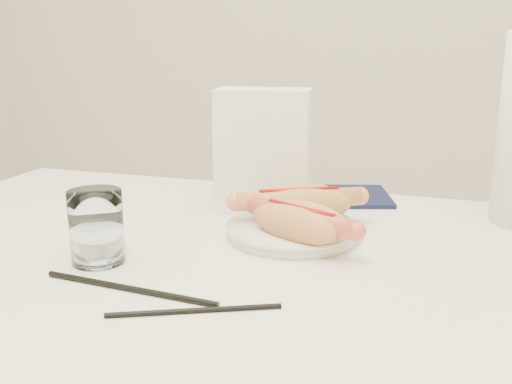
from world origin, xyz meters
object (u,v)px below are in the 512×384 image
(plate, at_px, (293,232))
(hotdog_right, at_px, (301,222))
(hotdog_left, at_px, (299,204))
(table, at_px, (231,299))
(water_glass, at_px, (96,227))
(napkin_box, at_px, (264,151))

(plate, bearing_deg, hotdog_right, -63.28)
(plate, xyz_separation_m, hotdog_left, (-0.00, 0.04, 0.03))
(table, relative_size, water_glass, 12.51)
(plate, height_order, napkin_box, napkin_box)
(table, distance_m, hotdog_right, 0.14)
(water_glass, bearing_deg, hotdog_left, 44.16)
(hotdog_left, xyz_separation_m, water_glass, (-0.22, -0.21, 0.01))
(water_glass, bearing_deg, napkin_box, 65.73)
(plate, bearing_deg, table, -119.49)
(hotdog_left, relative_size, water_glass, 1.91)
(water_glass, xyz_separation_m, napkin_box, (0.13, 0.30, 0.05))
(water_glass, distance_m, napkin_box, 0.33)
(hotdog_right, height_order, water_glass, water_glass)
(water_glass, bearing_deg, table, 23.03)
(hotdog_left, distance_m, hotdog_right, 0.09)
(table, distance_m, plate, 0.14)
(napkin_box, bearing_deg, hotdog_left, -54.66)
(napkin_box, bearing_deg, water_glass, -122.14)
(plate, distance_m, hotdog_left, 0.05)
(table, bearing_deg, hotdog_right, 36.31)
(table, xyz_separation_m, napkin_box, (-0.02, 0.23, 0.16))
(hotdog_left, relative_size, hotdog_right, 1.06)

